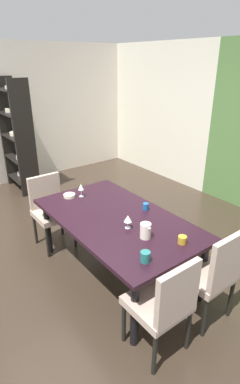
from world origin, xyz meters
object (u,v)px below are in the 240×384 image
Objects in this scene: chair_right_near at (164,303)px; cup_corner at (146,207)px; chair_right_far at (212,272)px; display_shelf at (17,136)px; cup_south at (145,257)px; chair_left_near at (50,207)px; dining_table at (116,223)px; pitcher_near_window at (146,231)px; wine_glass_front at (128,219)px; wine_glass_west at (81,187)px; cup_right at (182,240)px; serving_bowl_near_shelf at (69,196)px.

chair_right_near is 1.19m from cup_corner.
display_shelf is at bearing 93.10° from chair_right_far.
display_shelf is 21.54× the size of cup_south.
chair_left_near is 1.80m from cup_south.
chair_left_near reaches higher than dining_table.
chair_right_near reaches higher than cup_corner.
chair_right_far is at bearing 105.99° from chair_left_near.
pitcher_near_window is (-0.55, 0.27, 0.28)m from chair_right_near.
dining_table is 2.02× the size of chair_right_near.
wine_glass_front is at bearing -9.23° from dining_table.
wine_glass_front is (1.27, 0.25, 0.31)m from chair_left_near.
dining_table is 0.51m from pitcher_near_window.
display_shelf reaches higher than wine_glass_west.
chair_right_near reaches higher than cup_south.
wine_glass_front reaches higher than cup_south.
chair_left_near is at bearing 90.00° from chair_right_near.
pitcher_near_window is at bearing -2.39° from dining_table.
wine_glass_west reaches higher than dining_table.
chair_right_near is 0.60m from cup_right.
wine_glass_west is 1.44m from cup_south.
chair_right_far is 0.48× the size of display_shelf.
pitcher_near_window is (-0.27, 0.24, 0.03)m from cup_south.
chair_right_far is 12.07× the size of cup_right.
pitcher_near_window reaches higher than cup_south.
dining_table is 0.38m from cup_corner.
display_shelf reaches higher than cup_south.
cup_right is (-0.28, -0.11, 0.23)m from chair_right_far.
pitcher_near_window is (0.42, -0.38, 0.04)m from cup_corner.
cup_corner is (-0.19, 0.40, -0.06)m from wine_glass_front.
display_shelf reaches higher than chair_left_near.
cup_right reaches higher than dining_table.
wine_glass_front reaches higher than cup_right.
cup_corner reaches higher than dining_table.
dining_table is 0.78m from cup_right.
chair_right_near is at bearing -5.12° from display_shelf.
display_shelf is 13.27× the size of pitcher_near_window.
display_shelf reaches higher than serving_bowl_near_shelf.
cup_corner reaches higher than serving_bowl_near_shelf.
chair_left_near is at bearing -164.95° from cup_right.
chair_right_near reaches higher than chair_left_near.
chair_right_far is at bearing -0.26° from chair_right_near.
chair_right_far reaches higher than chair_right_near.
chair_left_near is 2.14m from display_shelf.
serving_bowl_near_shelf is 1.84× the size of cup_corner.
display_shelf reaches higher than cup_right.
display_shelf is at bearing 84.88° from chair_right_near.
wine_glass_front is (3.32, -0.11, -0.17)m from display_shelf.
wine_glass_west is at bearing 179.31° from wine_glass_front.
chair_left_near reaches higher than pitcher_near_window.
cup_south is at bearing 91.16° from chair_left_near.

